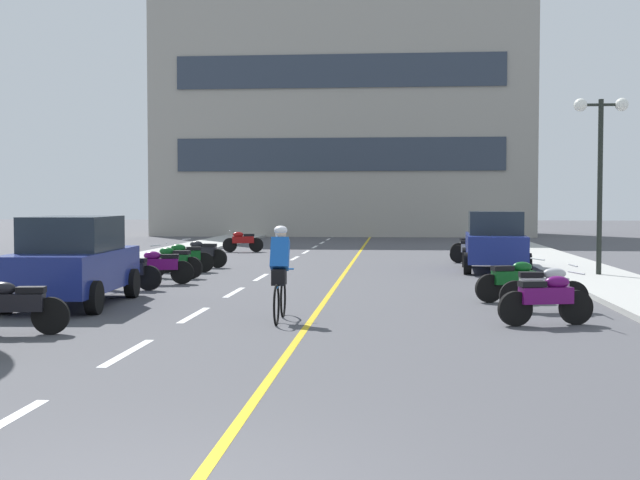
% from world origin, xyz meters
% --- Properties ---
extents(ground_plane, '(140.00, 140.00, 0.00)m').
position_xyz_m(ground_plane, '(0.00, 21.00, 0.00)').
color(ground_plane, '#47474C').
extents(curb_left, '(2.40, 72.00, 0.12)m').
position_xyz_m(curb_left, '(-7.20, 24.00, 0.06)').
color(curb_left, '#A8A8A3').
rests_on(curb_left, ground).
extents(curb_right, '(2.40, 72.00, 0.12)m').
position_xyz_m(curb_right, '(7.20, 24.00, 0.06)').
color(curb_right, '#A8A8A3').
rests_on(curb_right, ground).
extents(lane_dash_1, '(0.14, 2.20, 0.01)m').
position_xyz_m(lane_dash_1, '(-2.00, 6.00, 0.00)').
color(lane_dash_1, silver).
rests_on(lane_dash_1, ground).
extents(lane_dash_2, '(0.14, 2.20, 0.01)m').
position_xyz_m(lane_dash_2, '(-2.00, 10.00, 0.00)').
color(lane_dash_2, silver).
rests_on(lane_dash_2, ground).
extents(lane_dash_3, '(0.14, 2.20, 0.01)m').
position_xyz_m(lane_dash_3, '(-2.00, 14.00, 0.00)').
color(lane_dash_3, silver).
rests_on(lane_dash_3, ground).
extents(lane_dash_4, '(0.14, 2.20, 0.01)m').
position_xyz_m(lane_dash_4, '(-2.00, 18.00, 0.00)').
color(lane_dash_4, silver).
rests_on(lane_dash_4, ground).
extents(lane_dash_5, '(0.14, 2.20, 0.01)m').
position_xyz_m(lane_dash_5, '(-2.00, 22.00, 0.00)').
color(lane_dash_5, silver).
rests_on(lane_dash_5, ground).
extents(lane_dash_6, '(0.14, 2.20, 0.01)m').
position_xyz_m(lane_dash_6, '(-2.00, 26.00, 0.00)').
color(lane_dash_6, silver).
rests_on(lane_dash_6, ground).
extents(lane_dash_7, '(0.14, 2.20, 0.01)m').
position_xyz_m(lane_dash_7, '(-2.00, 30.00, 0.00)').
color(lane_dash_7, silver).
rests_on(lane_dash_7, ground).
extents(lane_dash_8, '(0.14, 2.20, 0.01)m').
position_xyz_m(lane_dash_8, '(-2.00, 34.00, 0.00)').
color(lane_dash_8, silver).
rests_on(lane_dash_8, ground).
extents(lane_dash_9, '(0.14, 2.20, 0.01)m').
position_xyz_m(lane_dash_9, '(-2.00, 38.00, 0.00)').
color(lane_dash_9, silver).
rests_on(lane_dash_9, ground).
extents(lane_dash_10, '(0.14, 2.20, 0.01)m').
position_xyz_m(lane_dash_10, '(-2.00, 42.00, 0.00)').
color(lane_dash_10, silver).
rests_on(lane_dash_10, ground).
extents(lane_dash_11, '(0.14, 2.20, 0.01)m').
position_xyz_m(lane_dash_11, '(-2.00, 46.00, 0.00)').
color(lane_dash_11, silver).
rests_on(lane_dash_11, ground).
extents(centre_line_yellow, '(0.12, 66.00, 0.01)m').
position_xyz_m(centre_line_yellow, '(0.25, 24.00, 0.00)').
color(centre_line_yellow, gold).
rests_on(centre_line_yellow, ground).
extents(office_building, '(23.11, 8.93, 16.29)m').
position_xyz_m(office_building, '(-1.58, 49.41, 8.15)').
color(office_building, '#9E998E').
rests_on(office_building, ground).
extents(street_lamp_mid, '(1.46, 0.36, 4.82)m').
position_xyz_m(street_lamp_mid, '(7.32, 18.40, 3.67)').
color(street_lamp_mid, black).
rests_on(street_lamp_mid, curb_right).
extents(parked_car_near, '(2.10, 4.28, 1.82)m').
position_xyz_m(parked_car_near, '(-4.82, 11.28, 0.92)').
color(parked_car_near, black).
rests_on(parked_car_near, ground).
extents(parked_car_mid, '(2.13, 4.30, 1.82)m').
position_xyz_m(parked_car_mid, '(4.77, 20.80, 0.92)').
color(parked_car_mid, black).
rests_on(parked_car_mid, ground).
extents(motorcycle_2, '(1.69, 0.60, 0.92)m').
position_xyz_m(motorcycle_2, '(-4.29, 7.41, 0.47)').
color(motorcycle_2, black).
rests_on(motorcycle_2, ground).
extents(motorcycle_3, '(1.67, 0.69, 0.92)m').
position_xyz_m(motorcycle_3, '(4.33, 9.21, 0.47)').
color(motorcycle_3, black).
rests_on(motorcycle_3, ground).
extents(motorcycle_4, '(1.70, 0.60, 0.92)m').
position_xyz_m(motorcycle_4, '(4.61, 11.05, 0.47)').
color(motorcycle_4, black).
rests_on(motorcycle_4, ground).
extents(motorcycle_5, '(1.65, 0.77, 0.92)m').
position_xyz_m(motorcycle_5, '(4.24, 12.66, 0.47)').
color(motorcycle_5, black).
rests_on(motorcycle_5, ground).
extents(motorcycle_6, '(1.70, 0.60, 0.92)m').
position_xyz_m(motorcycle_6, '(-4.66, 14.26, 0.47)').
color(motorcycle_6, black).
rests_on(motorcycle_6, ground).
extents(motorcycle_7, '(1.69, 0.62, 0.92)m').
position_xyz_m(motorcycle_7, '(-4.26, 15.76, 0.47)').
color(motorcycle_7, black).
rests_on(motorcycle_7, ground).
extents(motorcycle_8, '(1.69, 0.61, 0.92)m').
position_xyz_m(motorcycle_8, '(-4.38, 17.53, 0.47)').
color(motorcycle_8, black).
rests_on(motorcycle_8, ground).
extents(motorcycle_9, '(1.67, 0.70, 0.92)m').
position_xyz_m(motorcycle_9, '(-4.50, 19.34, 0.47)').
color(motorcycle_9, black).
rests_on(motorcycle_9, ground).
extents(motorcycle_10, '(1.68, 0.64, 0.92)m').
position_xyz_m(motorcycle_10, '(-4.45, 21.36, 0.47)').
color(motorcycle_10, black).
rests_on(motorcycle_10, ground).
extents(motorcycle_11, '(1.69, 0.63, 0.92)m').
position_xyz_m(motorcycle_11, '(4.47, 24.02, 0.47)').
color(motorcycle_11, black).
rests_on(motorcycle_11, ground).
extents(motorcycle_12, '(1.69, 0.62, 0.92)m').
position_xyz_m(motorcycle_12, '(4.60, 26.12, 0.47)').
color(motorcycle_12, black).
rests_on(motorcycle_12, ground).
extents(motorcycle_13, '(1.68, 0.66, 0.92)m').
position_xyz_m(motorcycle_13, '(-4.62, 29.66, 0.47)').
color(motorcycle_13, black).
rests_on(motorcycle_13, ground).
extents(cyclist_rider, '(0.42, 1.77, 1.71)m').
position_xyz_m(cyclist_rider, '(-0.31, 9.43, 0.89)').
color(cyclist_rider, black).
rests_on(cyclist_rider, ground).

